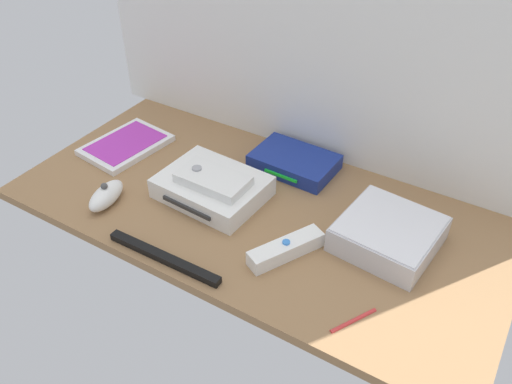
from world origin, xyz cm
name	(u,v)px	position (x,y,z in cm)	size (l,w,h in cm)	color
ground_plane	(256,211)	(0.00, 0.00, -1.00)	(100.00, 48.00, 2.00)	#936D47
back_wall	(321,15)	(0.00, 24.60, 32.00)	(110.00, 1.20, 64.00)	white
game_console	(212,187)	(-9.77, -1.35, 2.20)	(21.88, 17.42, 4.40)	white
mini_computer	(388,234)	(26.43, 3.59, 2.64)	(18.52, 18.52, 5.30)	silver
game_case	(126,145)	(-37.72, 2.91, 0.76)	(15.78, 20.49, 1.56)	white
network_router	(296,162)	(0.39, 16.26, 1.70)	(18.37, 12.81, 3.40)	navy
remote_wand	(286,249)	(11.75, -8.78, 1.51)	(9.96, 14.81, 3.40)	white
remote_nunchuk	(106,195)	(-26.67, -14.73, 2.04)	(5.93, 10.57, 5.10)	white
remote_classic_pad	(213,179)	(-8.58, -2.50, 5.41)	(14.51, 8.20, 2.40)	white
sensor_bar	(164,258)	(-6.34, -21.49, 0.70)	(24.00, 1.80, 1.40)	black
stylus_pen	(354,319)	(28.30, -16.20, 0.35)	(0.70, 0.70, 9.00)	red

